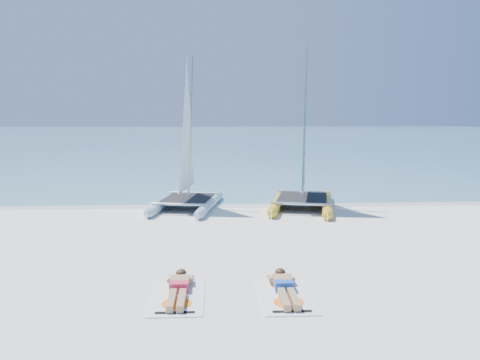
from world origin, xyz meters
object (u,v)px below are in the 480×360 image
object	(u,v)px
catamaran_yellow	(304,154)
towel_b	(286,296)
towel_a	(178,297)
catamaran_blue	(187,161)
sunbather_b	(285,287)
sunbather_a	(179,288)

from	to	relation	value
catamaran_yellow	towel_b	world-z (taller)	catamaran_yellow
towel_a	towel_b	distance (m)	2.06
catamaran_yellow	towel_a	size ratio (longest dim) A/B	3.36
towel_a	catamaran_blue	bearing A→B (deg)	92.21
towel_a	sunbather_b	size ratio (longest dim) A/B	1.07
catamaran_blue	sunbather_b	distance (m)	9.06
towel_b	catamaran_yellow	bearing A→B (deg)	77.49
catamaran_yellow	sunbather_a	world-z (taller)	catamaran_yellow
catamaran_yellow	towel_b	distance (m)	9.38
towel_b	sunbather_b	world-z (taller)	sunbather_b
catamaran_blue	towel_b	world-z (taller)	catamaran_blue
sunbather_b	towel_a	bearing A→B (deg)	-176.16
towel_a	sunbather_b	world-z (taller)	sunbather_b
sunbather_a	catamaran_blue	bearing A→B (deg)	92.26
towel_a	sunbather_a	distance (m)	0.22
sunbather_b	catamaran_blue	bearing A→B (deg)	105.59
catamaran_yellow	sunbather_b	size ratio (longest dim) A/B	3.61
catamaran_blue	catamaran_yellow	xyz separation A→B (m)	(4.38, 0.18, 0.21)
towel_a	towel_b	xyz separation A→B (m)	(2.06, -0.05, 0.00)
catamaran_blue	towel_a	xyz separation A→B (m)	(0.34, -8.72, -1.74)
sunbather_a	towel_a	bearing A→B (deg)	-90.00
towel_a	towel_b	bearing A→B (deg)	-1.49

